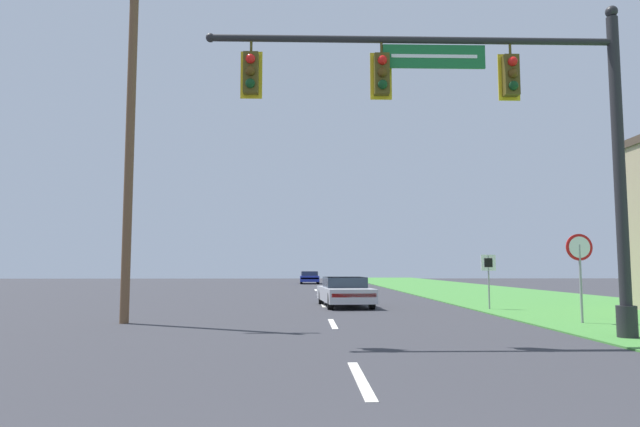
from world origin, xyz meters
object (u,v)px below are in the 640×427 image
Objects in this scene: stop_sign at (580,258)px; utility_pole_near at (130,130)px; signal_mast at (504,126)px; car_ahead at (345,292)px; far_car at (310,277)px; route_sign_post at (488,269)px.

stop_sign is 0.23× the size of utility_pole_near.
utility_pole_near is at bearing 177.29° from stop_sign.
signal_mast is 2.01× the size of car_ahead.
far_car is 40.83m from stop_sign.
signal_mast is 9.64m from route_sign_post.
route_sign_post is 13.65m from utility_pole_near.
stop_sign reaches higher than route_sign_post.
route_sign_post is (2.39, 8.74, -3.30)m from signal_mast.
stop_sign is 1.23× the size of route_sign_post.
route_sign_post is at bearing 99.06° from stop_sign.
stop_sign is (7.30, -40.15, 1.26)m from far_car.
route_sign_post is at bearing 21.66° from utility_pole_near.
car_ahead is at bearing 45.50° from utility_pole_near.
far_car is at bearing 100.31° from stop_sign.
car_ahead is 10.93m from utility_pole_near.
utility_pole_near reaches higher than car_ahead.
utility_pole_near is (-5.65, -39.54, 5.03)m from far_car.
signal_mast reaches higher than route_sign_post.
utility_pole_near is (-9.70, 3.93, 0.81)m from signal_mast.
stop_sign is at bearing -2.71° from utility_pole_near.
stop_sign is 5.50m from route_sign_post.
far_car is at bearing 95.32° from signal_mast.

